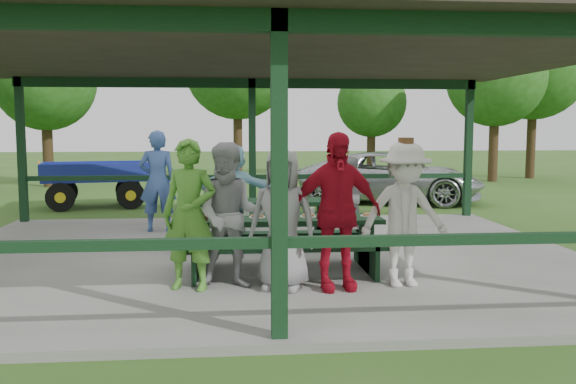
{
  "coord_description": "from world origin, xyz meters",
  "views": [
    {
      "loc": [
        -0.42,
        -9.33,
        2.05
      ],
      "look_at": [
        0.4,
        -0.3,
        1.1
      ],
      "focal_mm": 38.0,
      "sensor_mm": 36.0,
      "label": 1
    }
  ],
  "objects": [
    {
      "name": "contestant_green",
      "position": [
        -0.95,
        -2.0,
        1.01
      ],
      "size": [
        0.76,
        0.61,
        1.83
      ],
      "primitive_type": "imported",
      "rotation": [
        0.0,
        0.0,
        -0.29
      ],
      "color": "#47892A",
      "rests_on": "concrete_slab"
    },
    {
      "name": "ground",
      "position": [
        0.0,
        0.0,
        0.0
      ],
      "size": [
        90.0,
        90.0,
        0.0
      ],
      "primitive_type": "plane",
      "color": "#2F561A",
      "rests_on": "ground"
    },
    {
      "name": "spectator_lblue",
      "position": [
        -0.42,
        1.54,
        0.95
      ],
      "size": [
        1.65,
        0.91,
        1.7
      ],
      "primitive_type": "imported",
      "rotation": [
        0.0,
        0.0,
        2.86
      ],
      "color": "#8FC9DD",
      "rests_on": "concrete_slab"
    },
    {
      "name": "contestant_grey_left",
      "position": [
        -0.46,
        -1.97,
        0.99
      ],
      "size": [
        0.9,
        0.71,
        1.78
      ],
      "primitive_type": "imported",
      "rotation": [
        0.0,
        0.0,
        -0.05
      ],
      "color": "#999A9C",
      "rests_on": "concrete_slab"
    },
    {
      "name": "pavilion_structure",
      "position": [
        0.0,
        0.0,
        3.17
      ],
      "size": [
        10.6,
        8.6,
        3.24
      ],
      "color": "black",
      "rests_on": "concrete_slab"
    },
    {
      "name": "table_setting",
      "position": [
        0.11,
        -1.16,
        0.88
      ],
      "size": [
        2.4,
        0.45,
        0.1
      ],
      "color": "white",
      "rests_on": "picnic_table_near"
    },
    {
      "name": "pickup_truck",
      "position": [
        3.93,
        7.15,
        0.7
      ],
      "size": [
        5.48,
        3.7,
        1.39
      ],
      "primitive_type": "imported",
      "rotation": [
        0.0,
        0.0,
        1.27
      ],
      "color": "silver",
      "rests_on": "ground"
    },
    {
      "name": "farm_trailer",
      "position": [
        -3.97,
        6.85,
        0.62
      ],
      "size": [
        3.64,
        2.01,
        1.26
      ],
      "rotation": [
        0.0,
        0.0,
        0.2
      ],
      "color": "navy",
      "rests_on": "ground"
    },
    {
      "name": "spectator_blue",
      "position": [
        -1.84,
        2.29,
        1.06
      ],
      "size": [
        0.7,
        0.46,
        1.91
      ],
      "primitive_type": "imported",
      "rotation": [
        0.0,
        0.0,
        3.14
      ],
      "color": "#3A5998",
      "rests_on": "concrete_slab"
    },
    {
      "name": "tree_mid",
      "position": [
        5.53,
        16.53,
        3.12
      ],
      "size": [
        2.95,
        2.95,
        4.62
      ],
      "color": "#2E2112",
      "rests_on": "ground"
    },
    {
      "name": "tree_far_right",
      "position": [
        11.75,
        14.64,
        4.49
      ],
      "size": [
        4.24,
        4.24,
        6.62
      ],
      "color": "#2E2112",
      "rests_on": "ground"
    },
    {
      "name": "contestant_red",
      "position": [
        0.81,
        -2.15,
        1.05
      ],
      "size": [
        1.16,
        0.58,
        1.91
      ],
      "primitive_type": "imported",
      "rotation": [
        0.0,
        0.0,
        0.11
      ],
      "color": "#AC0E21",
      "rests_on": "concrete_slab"
    },
    {
      "name": "tree_right",
      "position": [
        9.59,
        13.34,
        3.96
      ],
      "size": [
        3.74,
        3.74,
        5.85
      ],
      "color": "#2E2112",
      "rests_on": "ground"
    },
    {
      "name": "concrete_slab",
      "position": [
        0.0,
        0.0,
        0.05
      ],
      "size": [
        10.0,
        8.0,
        0.1
      ],
      "primitive_type": "cube",
      "color": "slate",
      "rests_on": "ground"
    },
    {
      "name": "contestant_grey_mid",
      "position": [
        0.17,
        -2.09,
        0.95
      ],
      "size": [
        0.96,
        0.78,
        1.71
      ],
      "primitive_type": "imported",
      "rotation": [
        0.0,
        0.0,
        -0.32
      ],
      "color": "gray",
      "rests_on": "concrete_slab"
    },
    {
      "name": "picnic_table_near",
      "position": [
        0.24,
        -1.2,
        0.58
      ],
      "size": [
        2.67,
        1.39,
        0.75
      ],
      "color": "black",
      "rests_on": "concrete_slab"
    },
    {
      "name": "contestant_white_fedora",
      "position": [
        1.68,
        -2.08,
        0.99
      ],
      "size": [
        1.21,
        0.77,
        1.84
      ],
      "rotation": [
        0.0,
        0.0,
        0.1
      ],
      "color": "beige",
      "rests_on": "concrete_slab"
    },
    {
      "name": "tree_left",
      "position": [
        -0.21,
        15.43,
        4.49
      ],
      "size": [
        4.24,
        4.24,
        6.63
      ],
      "color": "#2E2112",
      "rests_on": "ground"
    },
    {
      "name": "picnic_table_far",
      "position": [
        -0.03,
        0.8,
        0.57
      ],
      "size": [
        2.56,
        1.39,
        0.75
      ],
      "color": "black",
      "rests_on": "concrete_slab"
    },
    {
      "name": "spectator_grey",
      "position": [
        1.73,
        1.79,
        0.81
      ],
      "size": [
        0.83,
        0.73,
        1.42
      ],
      "primitive_type": "imported",
      "rotation": [
        0.0,
        0.0,
        2.81
      ],
      "color": "gray",
      "rests_on": "concrete_slab"
    },
    {
      "name": "tree_far_left",
      "position": [
        -6.87,
        12.69,
        3.68
      ],
      "size": [
        3.48,
        3.48,
        5.44
      ],
      "color": "#2E2112",
      "rests_on": "ground"
    }
  ]
}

